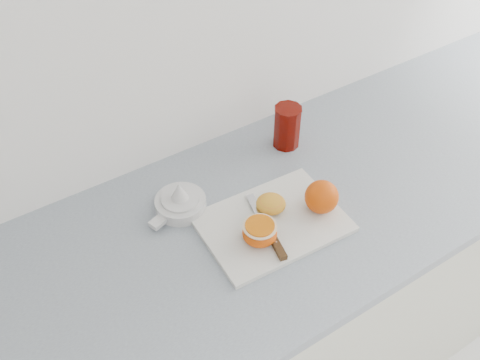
# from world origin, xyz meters

# --- Properties ---
(counter) EXTENTS (2.61, 0.64, 0.89)m
(counter) POSITION_xyz_m (0.14, 1.70, 0.45)
(counter) COLOR silver
(counter) RESTS_ON ground
(cutting_board) EXTENTS (0.33, 0.25, 0.01)m
(cutting_board) POSITION_xyz_m (0.13, 1.66, 0.90)
(cutting_board) COLOR silver
(cutting_board) RESTS_ON counter
(whole_orange) EXTENTS (0.08, 0.08, 0.08)m
(whole_orange) POSITION_xyz_m (0.25, 1.63, 0.94)
(whole_orange) COLOR #F54F07
(whole_orange) RESTS_ON cutting_board
(half_orange) EXTENTS (0.08, 0.08, 0.05)m
(half_orange) POSITION_xyz_m (0.07, 1.63, 0.93)
(half_orange) COLOR #F54F07
(half_orange) RESTS_ON cutting_board
(squeezed_shell) EXTENTS (0.07, 0.07, 0.03)m
(squeezed_shell) POSITION_xyz_m (0.15, 1.69, 0.92)
(squeezed_shell) COLOR orange
(squeezed_shell) RESTS_ON cutting_board
(paring_knife) EXTENTS (0.06, 0.20, 0.01)m
(paring_knife) POSITION_xyz_m (0.10, 1.61, 0.91)
(paring_knife) COLOR #492E11
(paring_knife) RESTS_ON cutting_board
(citrus_juicer) EXTENTS (0.15, 0.12, 0.08)m
(citrus_juicer) POSITION_xyz_m (-0.02, 1.82, 0.91)
(citrus_juicer) COLOR white
(citrus_juicer) RESTS_ON counter
(red_tumbler) EXTENTS (0.07, 0.07, 0.12)m
(red_tumbler) POSITION_xyz_m (0.33, 1.87, 0.95)
(red_tumbler) COLOR #5A0600
(red_tumbler) RESTS_ON counter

